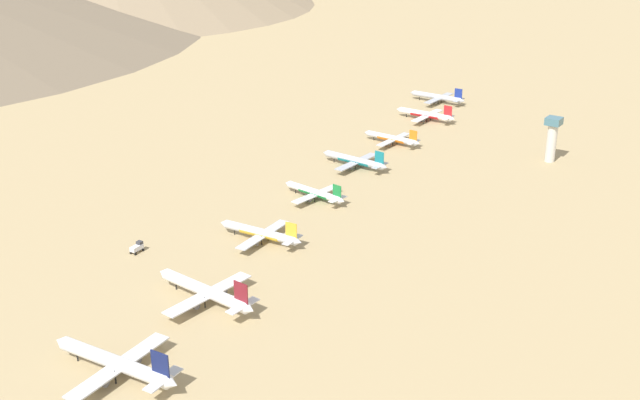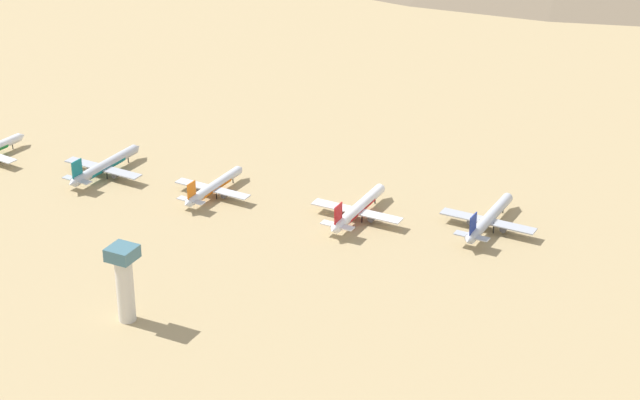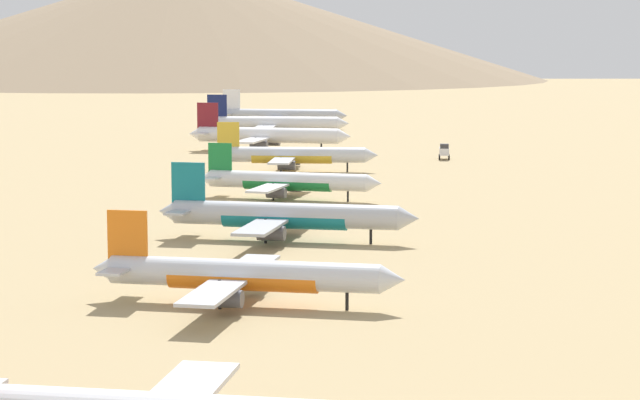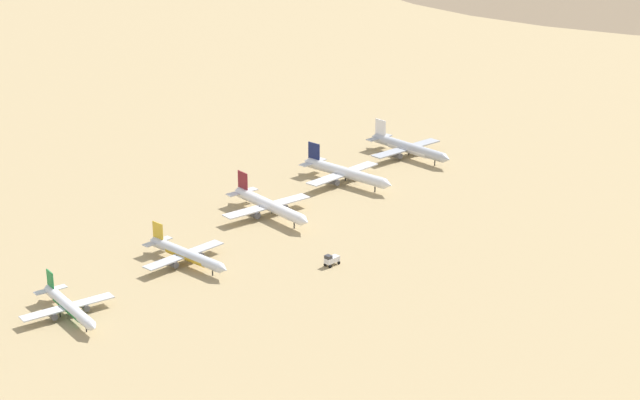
{
  "view_description": "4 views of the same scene",
  "coord_description": "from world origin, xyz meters",
  "px_view_note": "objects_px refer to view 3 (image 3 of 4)",
  "views": [
    {
      "loc": [
        -178.05,
        258.25,
        127.22
      ],
      "look_at": [
        -4.48,
        5.38,
        3.67
      ],
      "focal_mm": 44.26,
      "sensor_mm": 36.0,
      "label": 1
    },
    {
      "loc": [
        -283.99,
        -279.2,
        168.68
      ],
      "look_at": [
        18.16,
        -125.25,
        4.67
      ],
      "focal_mm": 66.2,
      "sensor_mm": 36.0,
      "label": 2
    },
    {
      "loc": [
        40.81,
        -208.19,
        27.26
      ],
      "look_at": [
        15.3,
        -42.4,
        5.43
      ],
      "focal_mm": 66.47,
      "sensor_mm": 36.0,
      "label": 3
    },
    {
      "loc": [
        255.84,
        -139.41,
        137.42
      ],
      "look_at": [
        -8.38,
        107.23,
        5.71
      ],
      "focal_mm": 60.77,
      "sensor_mm": 36.0,
      "label": 4
    }
  ],
  "objects_px": {
    "parked_jet_4": "(286,181)",
    "parked_jet_7": "(272,124)",
    "parked_jet_2": "(241,275)",
    "parked_jet_8": "(280,116)",
    "parked_jet_6": "(266,135)",
    "service_truck": "(444,151)",
    "parked_jet_5": "(291,155)",
    "parked_jet_3": "(283,216)"
  },
  "relations": [
    {
      "from": "parked_jet_4",
      "to": "parked_jet_7",
      "type": "xyz_separation_m",
      "value": [
        -29.88,
        139.15,
        1.08
      ]
    },
    {
      "from": "parked_jet_2",
      "to": "parked_jet_8",
      "type": "height_order",
      "value": "parked_jet_8"
    },
    {
      "from": "parked_jet_6",
      "to": "parked_jet_8",
      "type": "xyz_separation_m",
      "value": [
        -12.95,
        87.08,
        0.05
      ]
    },
    {
      "from": "parked_jet_6",
      "to": "service_truck",
      "type": "height_order",
      "value": "parked_jet_6"
    },
    {
      "from": "parked_jet_4",
      "to": "parked_jet_6",
      "type": "bearing_deg",
      "value": 103.44
    },
    {
      "from": "parked_jet_2",
      "to": "parked_jet_8",
      "type": "xyz_separation_m",
      "value": [
        -46.47,
        268.04,
        1.01
      ]
    },
    {
      "from": "parked_jet_4",
      "to": "parked_jet_5",
      "type": "distance_m",
      "value": 47.5
    },
    {
      "from": "service_truck",
      "to": "parked_jet_3",
      "type": "bearing_deg",
      "value": -97.51
    },
    {
      "from": "parked_jet_2",
      "to": "parked_jet_7",
      "type": "bearing_deg",
      "value": 100.26
    },
    {
      "from": "parked_jet_8",
      "to": "parked_jet_4",
      "type": "bearing_deg",
      "value": -78.94
    },
    {
      "from": "parked_jet_4",
      "to": "parked_jet_6",
      "type": "distance_m",
      "value": 96.83
    },
    {
      "from": "parked_jet_3",
      "to": "parked_jet_6",
      "type": "xyz_separation_m",
      "value": [
        -30.25,
        139.2,
        0.62
      ]
    },
    {
      "from": "parked_jet_4",
      "to": "parked_jet_8",
      "type": "bearing_deg",
      "value": 101.06
    },
    {
      "from": "parked_jet_4",
      "to": "parked_jet_7",
      "type": "distance_m",
      "value": 142.32
    },
    {
      "from": "parked_jet_5",
      "to": "service_truck",
      "type": "xyz_separation_m",
      "value": [
        31.88,
        33.42,
        -1.51
      ]
    },
    {
      "from": "parked_jet_2",
      "to": "parked_jet_6",
      "type": "relative_size",
      "value": 0.78
    },
    {
      "from": "parked_jet_7",
      "to": "service_truck",
      "type": "relative_size",
      "value": 8.45
    },
    {
      "from": "parked_jet_7",
      "to": "service_truck",
      "type": "distance_m",
      "value": 80.0
    },
    {
      "from": "parked_jet_4",
      "to": "parked_jet_5",
      "type": "xyz_separation_m",
      "value": [
        -7.6,
        46.89,
        0.3
      ]
    },
    {
      "from": "parked_jet_6",
      "to": "parked_jet_2",
      "type": "bearing_deg",
      "value": -79.5
    },
    {
      "from": "parked_jet_8",
      "to": "service_truck",
      "type": "relative_size",
      "value": 8.38
    },
    {
      "from": "parked_jet_2",
      "to": "parked_jet_3",
      "type": "height_order",
      "value": "parked_jet_3"
    },
    {
      "from": "parked_jet_3",
      "to": "parked_jet_5",
      "type": "xyz_separation_m",
      "value": [
        -15.35,
        91.91,
        -0.03
      ]
    },
    {
      "from": "parked_jet_2",
      "to": "service_truck",
      "type": "distance_m",
      "value": 167.62
    },
    {
      "from": "parked_jet_3",
      "to": "parked_jet_6",
      "type": "bearing_deg",
      "value": 102.26
    },
    {
      "from": "parked_jet_3",
      "to": "parked_jet_6",
      "type": "height_order",
      "value": "parked_jet_6"
    },
    {
      "from": "parked_jet_5",
      "to": "parked_jet_6",
      "type": "distance_m",
      "value": 49.58
    },
    {
      "from": "parked_jet_4",
      "to": "service_truck",
      "type": "height_order",
      "value": "parked_jet_4"
    },
    {
      "from": "parked_jet_3",
      "to": "parked_jet_8",
      "type": "bearing_deg",
      "value": 100.81
    },
    {
      "from": "parked_jet_2",
      "to": "parked_jet_6",
      "type": "bearing_deg",
      "value": 100.5
    },
    {
      "from": "parked_jet_4",
      "to": "parked_jet_5",
      "type": "bearing_deg",
      "value": 99.21
    },
    {
      "from": "parked_jet_7",
      "to": "service_truck",
      "type": "xyz_separation_m",
      "value": [
        54.15,
        -58.84,
        -2.29
      ]
    },
    {
      "from": "parked_jet_2",
      "to": "parked_jet_3",
      "type": "xyz_separation_m",
      "value": [
        -3.27,
        41.76,
        0.34
      ]
    },
    {
      "from": "parked_jet_6",
      "to": "parked_jet_4",
      "type": "bearing_deg",
      "value": -76.56
    },
    {
      "from": "parked_jet_8",
      "to": "parked_jet_7",
      "type": "bearing_deg",
      "value": -82.47
    },
    {
      "from": "parked_jet_3",
      "to": "parked_jet_6",
      "type": "relative_size",
      "value": 0.86
    },
    {
      "from": "parked_jet_2",
      "to": "service_truck",
      "type": "bearing_deg",
      "value": 85.47
    },
    {
      "from": "parked_jet_7",
      "to": "parked_jet_8",
      "type": "relative_size",
      "value": 1.01
    },
    {
      "from": "parked_jet_6",
      "to": "service_truck",
      "type": "xyz_separation_m",
      "value": [
        46.78,
        -13.87,
        -2.16
      ]
    },
    {
      "from": "parked_jet_3",
      "to": "service_truck",
      "type": "bearing_deg",
      "value": 82.49
    },
    {
      "from": "parked_jet_2",
      "to": "parked_jet_3",
      "type": "distance_m",
      "value": 41.89
    },
    {
      "from": "parked_jet_5",
      "to": "parked_jet_7",
      "type": "bearing_deg",
      "value": 103.57
    }
  ]
}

